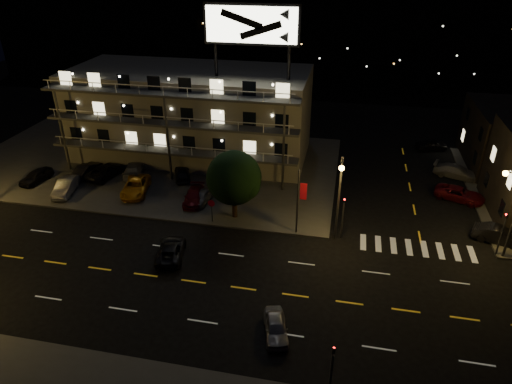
% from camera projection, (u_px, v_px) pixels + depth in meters
% --- Properties ---
extents(ground, '(140.00, 140.00, 0.00)m').
position_uv_depth(ground, '(218.00, 285.00, 35.25)').
color(ground, black).
rests_on(ground, ground).
extents(curb_nw, '(44.00, 24.00, 0.15)m').
position_uv_depth(curb_nw, '(152.00, 163.00, 54.95)').
color(curb_nw, '#3C3C39').
rests_on(curb_nw, ground).
extents(motel, '(28.00, 13.80, 18.10)m').
position_uv_depth(motel, '(191.00, 113.00, 55.08)').
color(motel, gray).
rests_on(motel, ground).
extents(hill_backdrop, '(120.00, 25.00, 24.00)m').
position_uv_depth(hill_backdrop, '(282.00, 13.00, 90.14)').
color(hill_backdrop, black).
rests_on(hill_backdrop, ground).
extents(streetlight_nc, '(0.44, 1.92, 8.00)m').
position_uv_depth(streetlight_nc, '(339.00, 191.00, 38.23)').
color(streetlight_nc, '#2D2D30').
rests_on(streetlight_nc, ground).
extents(signal_nw, '(0.20, 0.27, 4.60)m').
position_uv_depth(signal_nw, '(343.00, 213.00, 39.76)').
color(signal_nw, '#2D2D30').
rests_on(signal_nw, ground).
extents(signal_sw, '(0.20, 0.27, 4.60)m').
position_uv_depth(signal_sw, '(332.00, 369.00, 25.11)').
color(signal_sw, '#2D2D30').
rests_on(signal_sw, ground).
extents(signal_ne, '(0.27, 0.20, 4.60)m').
position_uv_depth(signal_ne, '(503.00, 230.00, 37.45)').
color(signal_ne, '#2D2D30').
rests_on(signal_ne, ground).
extents(banner_north, '(0.83, 0.16, 6.40)m').
position_uv_depth(banner_north, '(299.00, 201.00, 39.96)').
color(banner_north, '#2D2D30').
rests_on(banner_north, ground).
extents(stop_sign, '(0.91, 0.11, 2.61)m').
position_uv_depth(stop_sign, '(212.00, 207.00, 42.36)').
color(stop_sign, '#2D2D30').
rests_on(stop_sign, ground).
extents(tree, '(5.32, 5.12, 6.70)m').
position_uv_depth(tree, '(234.00, 179.00, 42.09)').
color(tree, black).
rests_on(tree, curb_nw).
extents(lot_car_0, '(2.29, 4.23, 1.37)m').
position_uv_depth(lot_car_0, '(36.00, 176.00, 50.11)').
color(lot_car_0, black).
rests_on(lot_car_0, curb_nw).
extents(lot_car_1, '(2.50, 4.74, 1.48)m').
position_uv_depth(lot_car_1, '(66.00, 187.00, 47.77)').
color(lot_car_1, gray).
rests_on(lot_car_1, curb_nw).
extents(lot_car_2, '(3.47, 5.61, 1.45)m').
position_uv_depth(lot_car_2, '(136.00, 187.00, 47.83)').
color(lot_car_2, orange).
rests_on(lot_car_2, curb_nw).
extents(lot_car_3, '(2.32, 4.53, 1.26)m').
position_uv_depth(lot_car_3, '(194.00, 196.00, 46.16)').
color(lot_car_3, '#5B0D14').
rests_on(lot_car_3, curb_nw).
extents(lot_car_4, '(1.88, 3.72, 1.22)m').
position_uv_depth(lot_car_4, '(202.00, 197.00, 46.16)').
color(lot_car_4, gray).
rests_on(lot_car_4, curb_nw).
extents(lot_car_5, '(1.73, 4.26, 1.37)m').
position_uv_depth(lot_car_5, '(87.00, 170.00, 51.57)').
color(lot_car_5, black).
rests_on(lot_car_5, curb_nw).
extents(lot_car_6, '(3.38, 5.38, 1.39)m').
position_uv_depth(lot_car_6, '(106.00, 171.00, 51.21)').
color(lot_car_6, black).
rests_on(lot_car_6, curb_nw).
extents(lot_car_7, '(3.23, 5.28, 1.43)m').
position_uv_depth(lot_car_7, '(134.00, 169.00, 51.62)').
color(lot_car_7, gray).
rests_on(lot_car_7, curb_nw).
extents(lot_car_8, '(3.10, 4.36, 1.38)m').
position_uv_depth(lot_car_8, '(182.00, 173.00, 50.73)').
color(lot_car_8, black).
rests_on(lot_car_8, curb_nw).
extents(lot_car_9, '(3.04, 4.60, 1.43)m').
position_uv_depth(lot_car_9, '(218.00, 176.00, 49.94)').
color(lot_car_9, '#5B0D14').
rests_on(lot_car_9, curb_nw).
extents(side_car_0, '(4.80, 2.99, 1.49)m').
position_uv_depth(side_car_0, '(500.00, 236.00, 39.94)').
color(side_car_0, black).
rests_on(side_car_0, ground).
extents(side_car_1, '(5.37, 3.94, 1.36)m').
position_uv_depth(side_car_1, '(460.00, 194.00, 46.80)').
color(side_car_1, '#5B0D14').
rests_on(side_car_1, ground).
extents(side_car_2, '(5.34, 3.59, 1.44)m').
position_uv_depth(side_car_2, '(456.00, 171.00, 51.39)').
color(side_car_2, gray).
rests_on(side_car_2, ground).
extents(side_car_3, '(4.30, 2.72, 1.37)m').
position_uv_depth(side_car_3, '(432.00, 145.00, 58.40)').
color(side_car_3, black).
rests_on(side_car_3, ground).
extents(road_car_east, '(2.38, 3.91, 1.24)m').
position_uv_depth(road_car_east, '(276.00, 327.00, 30.51)').
color(road_car_east, gray).
rests_on(road_car_east, ground).
extents(road_car_west, '(3.03, 4.95, 1.28)m').
position_uv_depth(road_car_west, '(171.00, 250.00, 38.22)').
color(road_car_west, black).
rests_on(road_car_west, ground).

